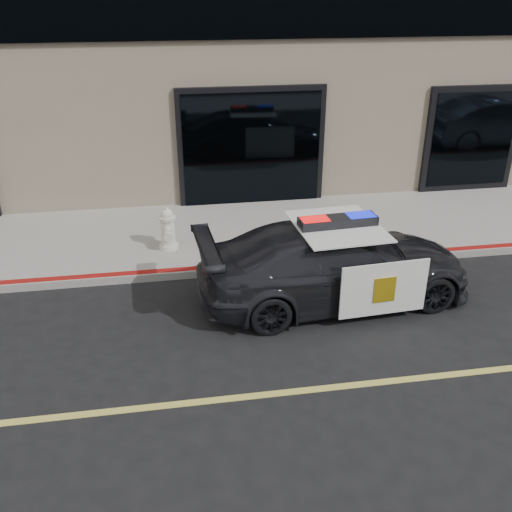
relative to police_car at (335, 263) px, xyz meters
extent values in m
plane|color=black|center=(0.29, -2.34, -0.69)|extent=(120.00, 120.00, 0.00)
cube|color=gray|center=(0.29, 2.91, -0.61)|extent=(60.00, 3.50, 0.15)
imported|color=black|center=(0.00, 0.00, -0.01)|extent=(2.56, 4.95, 1.36)
cube|color=white|center=(0.52, -0.94, -0.03)|extent=(1.45, 0.14, 0.91)
cube|color=white|center=(0.38, 1.00, -0.03)|extent=(1.45, 0.14, 0.91)
cube|color=white|center=(0.00, 0.00, 0.68)|extent=(1.47, 1.72, 0.02)
cube|color=gold|center=(0.52, -0.97, -0.03)|extent=(0.36, 0.04, 0.43)
cube|color=black|center=(0.00, 0.00, 0.76)|extent=(1.32, 0.43, 0.16)
cube|color=red|center=(-0.40, -0.03, 0.77)|extent=(0.47, 0.33, 0.15)
cube|color=#0C19CC|center=(0.39, 0.03, 0.77)|extent=(0.47, 0.33, 0.15)
cylinder|color=silver|center=(-2.77, 2.23, -0.49)|extent=(0.39, 0.39, 0.09)
cylinder|color=silver|center=(-2.77, 2.23, -0.18)|extent=(0.28, 0.28, 0.54)
cylinder|color=silver|center=(-2.77, 2.23, 0.11)|extent=(0.34, 0.34, 0.06)
sphere|color=silver|center=(-2.77, 2.23, 0.18)|extent=(0.25, 0.25, 0.25)
cylinder|color=silver|center=(-2.77, 2.23, 0.28)|extent=(0.08, 0.08, 0.08)
cylinder|color=silver|center=(-2.77, 2.41, -0.10)|extent=(0.14, 0.13, 0.14)
cylinder|color=silver|center=(-2.77, 2.04, -0.10)|extent=(0.14, 0.13, 0.14)
cylinder|color=silver|center=(-2.77, 2.01, -0.18)|extent=(0.18, 0.15, 0.18)
camera|label=1|loc=(-2.72, -8.29, 4.35)|focal=40.00mm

